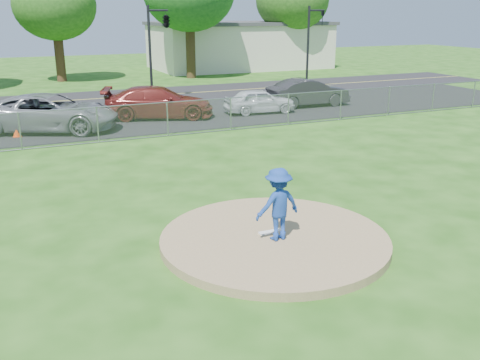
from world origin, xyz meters
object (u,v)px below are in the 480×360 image
(pitcher, at_px, (278,204))
(parked_car_gray, at_px, (50,113))
(traffic_cone, at_px, (17,129))
(parked_car_pearl, at_px, (259,101))
(commercial_building, at_px, (239,45))
(parked_car_charcoal, at_px, (308,92))
(traffic_signal_right, at_px, (311,40))
(traffic_signal_center, at_px, (164,22))
(parked_car_darkred, at_px, (159,102))

(pitcher, xyz_separation_m, parked_car_gray, (-3.56, 15.41, -0.20))
(traffic_cone, height_order, parked_car_pearl, parked_car_pearl)
(commercial_building, distance_m, parked_car_pearl, 24.33)
(parked_car_pearl, bearing_deg, pitcher, 160.39)
(commercial_building, height_order, parked_car_charcoal, commercial_building)
(commercial_building, bearing_deg, traffic_signal_right, -96.29)
(traffic_signal_center, height_order, parked_car_darkred, traffic_signal_center)
(parked_car_darkred, bearing_deg, traffic_signal_center, -2.07)
(traffic_signal_right, bearing_deg, commercial_building, 83.71)
(commercial_building, xyz_separation_m, parked_car_charcoal, (-5.34, -21.75, -1.37))
(traffic_signal_center, bearing_deg, commercial_building, 53.06)
(parked_car_gray, xyz_separation_m, parked_car_darkred, (5.38, 1.01, -0.04))
(traffic_signal_right, bearing_deg, parked_car_gray, -159.19)
(traffic_cone, height_order, parked_car_gray, parked_car_gray)
(pitcher, relative_size, parked_car_darkred, 0.31)
(traffic_signal_center, bearing_deg, parked_car_darkred, -110.63)
(pitcher, xyz_separation_m, parked_car_charcoal, (10.68, 16.44, -0.26))
(commercial_building, distance_m, parked_car_gray, 30.06)
(commercial_building, relative_size, pitcher, 9.60)
(traffic_signal_center, xyz_separation_m, traffic_cone, (-9.04, -7.42, -4.27))
(parked_car_pearl, height_order, parked_car_charcoal, parked_car_charcoal)
(traffic_signal_center, bearing_deg, traffic_signal_right, 0.00)
(traffic_signal_center, bearing_deg, pitcher, -100.20)
(parked_car_darkred, bearing_deg, traffic_cone, 122.17)
(commercial_building, bearing_deg, traffic_cone, -131.97)
(commercial_building, xyz_separation_m, pitcher, (-16.02, -38.18, -1.11))
(traffic_signal_right, relative_size, parked_car_gray, 0.92)
(pitcher, relative_size, parked_car_pearl, 0.45)
(parked_car_charcoal, bearing_deg, pitcher, 148.28)
(traffic_signal_center, bearing_deg, traffic_cone, -140.60)
(traffic_signal_right, relative_size, traffic_cone, 8.55)
(traffic_cone, bearing_deg, parked_car_pearl, 3.85)
(traffic_cone, height_order, parked_car_darkred, parked_car_darkred)
(traffic_cone, relative_size, parked_car_pearl, 0.17)
(traffic_signal_right, xyz_separation_m, traffic_cone, (-19.31, -7.42, -3.03))
(traffic_cone, bearing_deg, traffic_signal_right, 21.03)
(parked_car_gray, relative_size, parked_car_darkred, 1.10)
(parked_car_gray, height_order, parked_car_charcoal, parked_car_gray)
(traffic_signal_center, xyz_separation_m, parked_car_charcoal, (6.69, -5.75, -3.82))
(parked_car_charcoal, bearing_deg, traffic_signal_center, 50.64)
(pitcher, xyz_separation_m, parked_car_pearl, (7.15, 15.58, -0.40))
(traffic_cone, distance_m, parked_car_charcoal, 15.82)
(parked_car_darkred, bearing_deg, commercial_building, -14.56)
(parked_car_pearl, bearing_deg, commercial_building, -16.40)
(parked_car_gray, relative_size, parked_car_charcoal, 1.28)
(parked_car_darkred, distance_m, parked_car_charcoal, 8.86)
(commercial_building, relative_size, traffic_cone, 25.05)
(traffic_signal_right, xyz_separation_m, pitcher, (-14.26, -22.18, -2.31))
(pitcher, bearing_deg, traffic_cone, -76.35)
(traffic_signal_center, relative_size, parked_car_darkred, 1.01)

